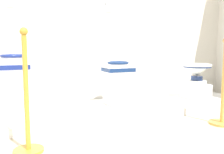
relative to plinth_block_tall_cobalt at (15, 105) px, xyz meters
The scene contains 11 objects.
display_platform 1.27m from the plinth_block_tall_cobalt, ahead, with size 3.74×0.96×0.09m, color white.
plinth_block_tall_cobalt is the anchor object (origin of this frame).
antique_toilet_tall_cobalt 0.34m from the plinth_block_tall_cobalt, 104.04° to the right, with size 0.35×0.28×0.47m.
plinth_block_broad_patterned 1.27m from the plinth_block_tall_cobalt, ahead, with size 0.29×0.36×0.15m, color white.
antique_toilet_broad_patterned 1.30m from the plinth_block_tall_cobalt, ahead, with size 0.37×0.30×0.41m.
plinth_block_leftmost 2.50m from the plinth_block_tall_cobalt, ahead, with size 0.32×0.30×0.21m, color white.
antique_toilet_leftmost 2.51m from the plinth_block_tall_cobalt, ahead, with size 0.41×0.41×0.30m.
info_placard_first 1.29m from the plinth_block_tall_cobalt, 88.96° to the left, with size 0.10×0.01×0.15m.
info_placard_second 1.84m from the plinth_block_tall_cobalt, 18.14° to the left, with size 0.13×0.01×0.13m.
stanchion_post_near_left 0.93m from the plinth_block_tall_cobalt, 86.03° to the right, with size 0.24×0.24×0.99m.
stanchion_post_near_right 2.30m from the plinth_block_tall_cobalt, 25.10° to the right, with size 0.27×0.27×0.94m.
Camera 1 is at (0.81, -0.51, 0.84)m, focal length 40.38 mm.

